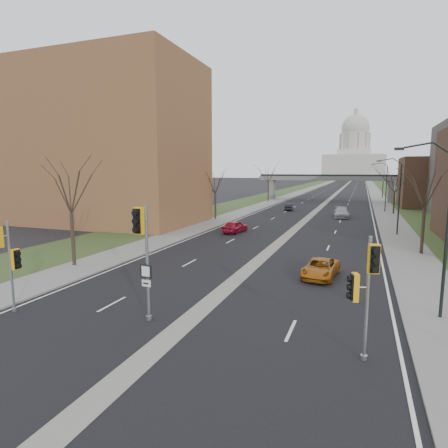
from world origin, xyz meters
The scene contains 27 objects.
ground centered at (0.00, 0.00, 0.00)m, with size 700.00×700.00×0.00m, color black.
road_surface centered at (0.00, 150.00, 0.01)m, with size 20.00×600.00×0.01m, color black.
median_strip centered at (0.00, 150.00, 0.00)m, with size 1.20×600.00×0.02m, color gray.
sidewalk_right centered at (12.00, 150.00, 0.06)m, with size 4.00×600.00×0.12m, color gray.
sidewalk_left centered at (-12.00, 150.00, 0.06)m, with size 4.00×600.00×0.12m, color gray.
grass_verge_right centered at (18.00, 150.00, 0.05)m, with size 8.00×600.00×0.10m, color #344720.
grass_verge_left centered at (-18.00, 150.00, 0.05)m, with size 8.00×600.00×0.10m, color #344720.
apartment_building centered at (-26.00, 30.00, 11.00)m, with size 25.00×16.00×22.00m, color brown.
commercial_block_far centered at (22.00, 70.00, 5.00)m, with size 14.00×14.00×10.00m, color #4C3023.
pedestrian_bridge centered at (0.00, 80.00, 4.84)m, with size 34.00×3.00×6.45m.
capitol centered at (0.00, 320.00, 18.60)m, with size 48.00×42.00×55.75m.
streetlight_near centered at (10.99, 6.00, 6.95)m, with size 2.61×0.20×8.70m.
streetlight_mid centered at (10.99, 32.00, 6.95)m, with size 2.61×0.20×8.70m.
streetlight_far centered at (10.99, 58.00, 6.95)m, with size 2.61×0.20×8.70m.
tree_left_a centered at (-13.00, 8.00, 6.64)m, with size 7.20×7.20×9.40m.
tree_left_b centered at (-13.00, 38.00, 6.23)m, with size 6.75×6.75×8.81m.
tree_left_c centered at (-13.00, 72.00, 7.04)m, with size 7.65×7.65×9.99m.
tree_right_a centered at (13.00, 22.00, 6.64)m, with size 7.20×7.20×9.40m.
tree_right_b centered at (13.00, 55.00, 5.82)m, with size 6.30×6.30×8.22m.
tree_right_c centered at (13.00, 95.00, 7.04)m, with size 7.65×7.65×9.99m.
signal_pole_left centered at (-9.10, -0.83, 3.17)m, with size 0.94×0.83×4.84m.
signal_pole_median centered at (-1.93, 0.51, 4.01)m, with size 0.67×0.95×5.75m.
signal_pole_right centered at (8.07, 0.11, 3.25)m, with size 1.08×0.83×4.97m.
car_left_near centered at (-6.35, 27.58, 0.74)m, with size 1.75×4.35×1.48m, color maroon.
car_left_far centered at (-4.92, 54.98, 0.61)m, with size 1.29×3.71×1.22m, color black.
car_right_near centered at (5.34, 11.63, 0.63)m, with size 2.10×4.56×1.27m, color #A75B11.
car_right_mid centered at (4.87, 47.17, 0.79)m, with size 2.22×5.45×1.58m, color #A3A2AA.
Camera 1 is at (7.80, -14.61, 7.43)m, focal length 30.00 mm.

